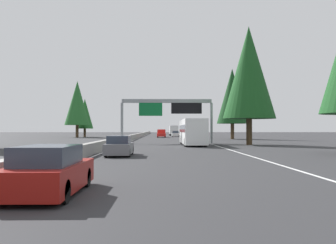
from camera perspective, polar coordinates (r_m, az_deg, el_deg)
ground_plane at (r=63.05m, az=-5.73°, el=-2.88°), size 320.00×320.00×0.00m
median_barrier at (r=83.01m, az=-4.82°, el=-2.14°), size 180.00×0.56×0.90m
shoulder_stripe_right at (r=73.13m, az=3.95°, el=-2.63°), size 160.00×0.16×0.01m
shoulder_stripe_median at (r=73.00m, az=-4.90°, el=-2.64°), size 160.00×0.16×0.01m
sign_gantry_overhead at (r=49.72m, az=0.01°, el=2.19°), size 0.50×12.68×6.06m
sedan_far_center at (r=11.46m, az=-18.18°, el=-7.45°), size 4.40×1.80×1.47m
sedan_distant_b at (r=26.77m, az=-7.67°, el=-3.83°), size 4.40×1.80×1.47m
bus_far_right at (r=44.31m, az=3.85°, el=-1.42°), size 11.50×2.55×3.10m
pickup_mid_left at (r=84.92m, az=-1.05°, el=-1.81°), size 5.60×2.00×1.86m
box_truck_near_center at (r=107.48m, az=0.89°, el=-1.29°), size 8.50×2.40×2.95m
minivan_distant_a at (r=117.17m, az=0.72°, el=-1.60°), size 5.00×1.95×1.69m
sedan_mid_center at (r=93.05m, az=1.16°, el=-1.89°), size 4.40×1.80×1.47m
conifer_right_near at (r=46.34m, az=12.63°, el=7.62°), size 6.48×6.48×14.74m
conifer_right_mid at (r=71.50m, az=10.09°, el=4.03°), size 6.04×6.04×13.72m
conifer_left_mid at (r=86.38m, az=-14.11°, el=2.90°), size 5.75×5.75×13.06m
conifer_left_far at (r=90.80m, az=-12.97°, el=1.27°), size 4.12×4.12×9.36m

